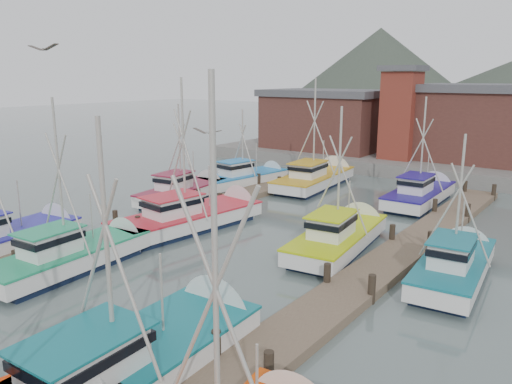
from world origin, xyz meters
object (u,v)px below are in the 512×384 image
Objects in this scene: boat_12 at (317,178)px; boat_8 at (196,216)px; lookout_tower at (401,112)px; boat_4 at (78,254)px.

boat_8 is at bearing -95.37° from boat_12.
lookout_tower is 0.82× the size of boat_12.
boat_4 is at bearing -95.27° from boat_12.
lookout_tower reaches higher than boat_8.
boat_4 is 0.84× the size of boat_8.
boat_4 is 22.35m from boat_12.
lookout_tower is 11.80m from boat_12.
boat_8 is at bearing 85.57° from boat_4.
boat_12 is at bearing 96.78° from boat_8.
lookout_tower is 25.35m from boat_8.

